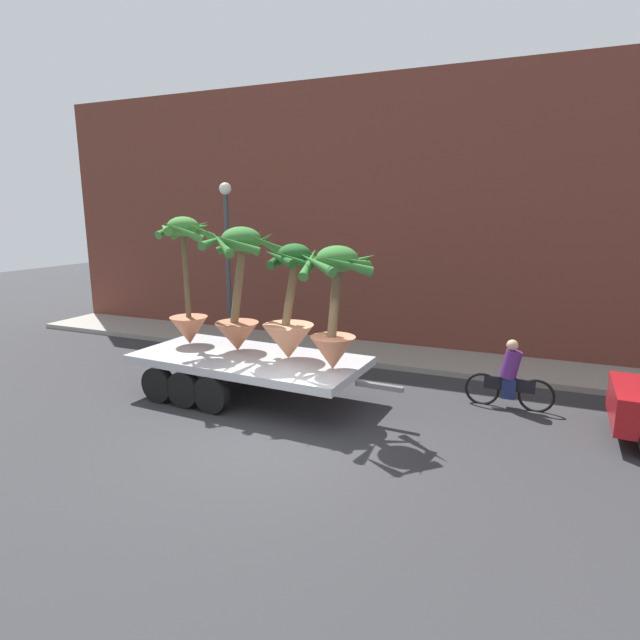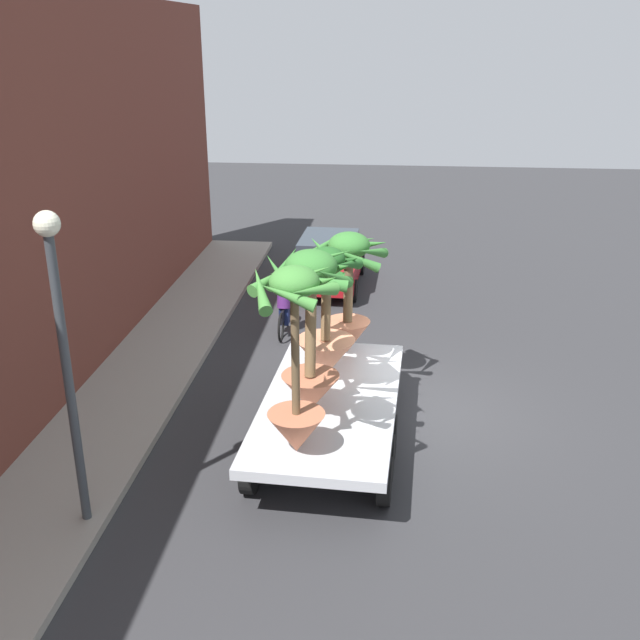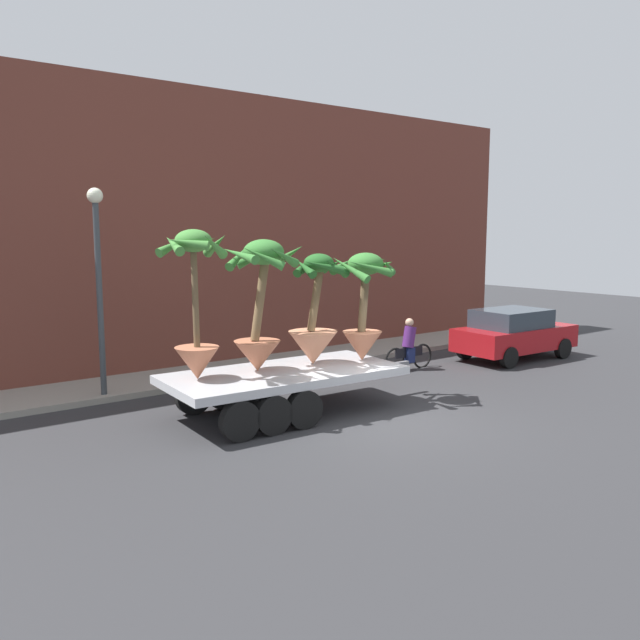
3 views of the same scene
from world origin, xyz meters
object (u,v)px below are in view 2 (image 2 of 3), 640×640
(potted_palm_front, at_px, (326,329))
(street_lamp, at_px, (62,334))
(flatbed_trailer, at_px, (329,415))
(potted_palm_middle, at_px, (295,367))
(potted_palm_rear, at_px, (311,331))
(cyclist, at_px, (284,307))
(parked_car, at_px, (329,260))
(potted_palm_extra, at_px, (348,291))

(potted_palm_front, height_order, street_lamp, street_lamp)
(flatbed_trailer, bearing_deg, potted_palm_middle, 167.16)
(potted_palm_middle, xyz_separation_m, potted_palm_front, (2.84, -0.22, -0.52))
(potted_palm_rear, xyz_separation_m, cyclist, (5.85, 1.33, -1.76))
(flatbed_trailer, xyz_separation_m, potted_palm_front, (1.20, 0.15, 1.17))
(potted_palm_rear, bearing_deg, flatbed_trailer, -63.63)
(potted_palm_middle, height_order, parked_car, potted_palm_middle)
(potted_palm_front, xyz_separation_m, cyclist, (4.49, 1.47, -1.26))
(potted_palm_rear, relative_size, potted_palm_extra, 1.13)
(potted_palm_front, bearing_deg, street_lamp, 137.78)
(potted_palm_extra, height_order, parked_car, potted_palm_extra)
(potted_palm_middle, bearing_deg, parked_car, 2.21)
(parked_car, bearing_deg, flatbed_trailer, -175.16)
(cyclist, distance_m, street_lamp, 8.82)
(flatbed_trailer, distance_m, potted_palm_rear, 1.71)
(potted_palm_rear, height_order, cyclist, potted_palm_rear)
(potted_palm_middle, bearing_deg, street_lamp, 105.68)
(potted_palm_middle, height_order, street_lamp, street_lamp)
(potted_palm_middle, relative_size, parked_car, 0.75)
(potted_palm_middle, xyz_separation_m, cyclist, (7.34, 1.25, -1.78))
(potted_palm_front, xyz_separation_m, parked_car, (8.27, 0.65, -1.10))
(flatbed_trailer, bearing_deg, potted_palm_rear, 116.37)
(potted_palm_front, bearing_deg, cyclist, 18.17)
(potted_palm_middle, bearing_deg, potted_palm_front, -4.43)
(potted_palm_middle, relative_size, street_lamp, 0.63)
(flatbed_trailer, bearing_deg, cyclist, 15.94)
(potted_palm_extra, height_order, cyclist, potted_palm_extra)
(potted_palm_rear, bearing_deg, potted_palm_extra, -10.93)
(flatbed_trailer, height_order, potted_palm_rear, potted_palm_rear)
(potted_palm_middle, distance_m, parked_car, 11.24)
(cyclist, bearing_deg, potted_palm_rear, -167.22)
(potted_palm_middle, xyz_separation_m, parked_car, (11.11, 0.43, -1.63))
(cyclist, bearing_deg, potted_palm_front, -161.83)
(potted_palm_rear, distance_m, potted_palm_front, 1.45)
(flatbed_trailer, relative_size, cyclist, 3.39)
(potted_palm_extra, bearing_deg, cyclist, 28.65)
(potted_palm_front, bearing_deg, potted_palm_middle, 175.57)
(potted_palm_rear, bearing_deg, parked_car, 2.98)
(potted_palm_rear, xyz_separation_m, parked_car, (9.62, 0.50, -1.61))
(potted_palm_rear, height_order, parked_car, potted_palm_rear)
(cyclist, relative_size, parked_car, 0.45)
(flatbed_trailer, height_order, cyclist, cyclist)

